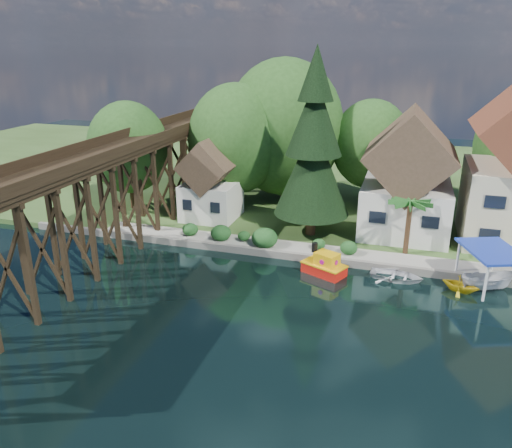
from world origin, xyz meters
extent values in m
plane|color=black|center=(0.00, 0.00, 0.00)|extent=(140.00, 140.00, 0.00)
cube|color=#2D451B|center=(0.00, 34.00, 0.25)|extent=(140.00, 52.00, 0.50)
cube|color=slate|center=(4.00, 8.00, 0.31)|extent=(60.00, 0.40, 0.62)
cube|color=gray|center=(6.00, 9.30, 0.53)|extent=(50.00, 2.60, 0.06)
cube|color=black|center=(-16.00, -6.40, 4.00)|extent=(4.00, 0.36, 8.00)
cube|color=black|center=(-16.00, -3.20, 4.00)|extent=(4.00, 0.36, 8.00)
cube|color=black|center=(-16.00, 0.00, 4.00)|extent=(4.00, 0.36, 8.00)
cube|color=black|center=(-16.00, 3.20, 4.00)|extent=(4.00, 0.36, 8.00)
cube|color=black|center=(-16.00, 6.40, 4.00)|extent=(4.00, 0.36, 8.00)
cube|color=black|center=(-16.00, 9.60, 4.00)|extent=(4.00, 0.36, 8.00)
cube|color=black|center=(-16.00, 12.80, 4.00)|extent=(4.00, 0.36, 8.00)
cube|color=black|center=(-16.00, 16.00, 4.00)|extent=(4.00, 0.36, 8.00)
cube|color=black|center=(-16.00, 19.20, 4.00)|extent=(4.00, 0.36, 8.00)
cube|color=black|center=(-16.00, 22.40, 4.00)|extent=(4.00, 0.36, 8.00)
cube|color=black|center=(-16.00, 25.60, 4.00)|extent=(4.00, 0.36, 8.00)
cube|color=black|center=(-17.75, 6.00, 8.05)|extent=(0.35, 44.00, 0.35)
cube|color=black|center=(-14.25, 6.00, 8.05)|extent=(0.35, 44.00, 0.35)
cube|color=black|center=(-16.00, 6.00, 8.35)|extent=(4.00, 44.00, 0.30)
cube|color=black|center=(-18.00, 6.00, 8.90)|extent=(0.12, 44.00, 0.80)
cube|color=black|center=(-14.00, 6.00, 8.90)|extent=(0.12, 44.00, 0.80)
cube|color=silver|center=(7.00, 16.00, 2.75)|extent=(7.50, 8.00, 4.50)
cube|color=#4A3827|center=(7.00, 16.00, 7.70)|extent=(7.64, 8.64, 7.64)
cube|color=black|center=(4.90, 11.96, 2.98)|extent=(1.35, 0.08, 1.00)
cube|color=black|center=(9.10, 11.96, 2.98)|extent=(1.35, 0.08, 1.00)
cube|color=black|center=(13.62, 12.21, 4.08)|extent=(1.53, 0.08, 1.00)
cube|color=silver|center=(-11.00, 14.50, 2.25)|extent=(5.00, 5.00, 3.50)
cube|color=#4A3827|center=(-11.00, 14.50, 5.80)|extent=(5.09, 5.40, 5.09)
cube|color=black|center=(-12.40, 11.96, 2.43)|extent=(0.90, 0.08, 1.00)
cube|color=black|center=(-9.60, 11.96, 2.43)|extent=(0.90, 0.08, 1.00)
cylinder|color=#382314|center=(-10.00, 19.00, 2.75)|extent=(0.50, 0.50, 4.50)
ellipsoid|color=#244C1B|center=(-10.00, 19.00, 7.50)|extent=(4.40, 4.40, 5.06)
cylinder|color=#382314|center=(-6.00, 23.00, 2.98)|extent=(0.50, 0.50, 4.95)
ellipsoid|color=#244C1B|center=(-6.00, 23.00, 8.20)|extent=(5.00, 5.00, 5.75)
cylinder|color=#382314|center=(3.00, 24.00, 2.52)|extent=(0.50, 0.50, 4.05)
ellipsoid|color=#244C1B|center=(3.00, 24.00, 6.80)|extent=(4.00, 4.00, 4.60)
cylinder|color=#382314|center=(-20.00, 15.00, 2.52)|extent=(0.50, 0.50, 4.05)
ellipsoid|color=#244C1B|center=(-20.00, 15.00, 6.80)|extent=(4.00, 4.00, 4.60)
ellipsoid|color=#184319|center=(-8.00, 9.20, 1.27)|extent=(1.98, 1.98, 1.53)
ellipsoid|color=#184319|center=(-6.00, 9.50, 1.09)|extent=(1.54, 1.54, 1.19)
ellipsoid|color=#184319|center=(-4.00, 9.00, 1.35)|extent=(2.20, 2.20, 1.70)
ellipsoid|color=#184319|center=(-11.00, 9.40, 1.18)|extent=(1.76, 1.76, 1.36)
ellipsoid|color=#184319|center=(0.50, 9.60, 1.09)|extent=(1.54, 1.54, 1.19)
ellipsoid|color=#184319|center=(3.00, 9.30, 1.18)|extent=(1.76, 1.76, 1.36)
cylinder|color=#382314|center=(-0.87, 12.91, 1.99)|extent=(0.89, 0.89, 2.98)
cone|color=black|center=(-0.87, 12.91, 6.45)|extent=(6.55, 6.55, 7.94)
cone|color=black|center=(-0.87, 12.91, 10.92)|extent=(4.76, 4.76, 6.45)
cone|color=black|center=(-0.87, 12.91, 14.39)|extent=(2.98, 2.98, 4.46)
cylinder|color=#382314|center=(7.39, 10.91, 2.56)|extent=(0.41, 0.41, 4.11)
ellipsoid|color=#20531B|center=(7.39, 10.91, 4.80)|extent=(3.93, 3.93, 0.94)
cube|color=red|center=(1.57, 6.11, 0.37)|extent=(3.56, 2.84, 0.84)
cube|color=#ECAC0C|center=(1.57, 6.11, 0.82)|extent=(3.70, 2.98, 0.10)
cube|color=#ECAC0C|center=(1.76, 6.03, 1.26)|extent=(2.05, 1.85, 1.05)
cylinder|color=black|center=(0.71, 6.51, 1.94)|extent=(0.46, 0.46, 0.73)
cylinder|color=#B10D7B|center=(1.49, 5.44, 1.26)|extent=(0.38, 0.23, 0.38)
cylinder|color=#B10D7B|center=(2.03, 6.61, 1.26)|extent=(0.38, 0.23, 0.38)
cylinder|color=#B10D7B|center=(2.52, 5.67, 1.26)|extent=(0.23, 0.38, 0.38)
imported|color=silver|center=(6.92, 6.76, 0.40)|extent=(4.14, 3.16, 0.80)
imported|color=silver|center=(13.14, 6.94, 0.75)|extent=(4.17, 2.74, 1.51)
cube|color=#1A34AA|center=(13.14, 6.94, 3.02)|extent=(4.80, 5.69, 0.18)
cylinder|color=white|center=(13.67, 9.40, 1.66)|extent=(0.18, 0.18, 2.72)
cylinder|color=white|center=(12.60, 4.48, 1.66)|extent=(0.18, 0.18, 2.72)
cylinder|color=white|center=(11.12, 8.45, 1.66)|extent=(0.18, 0.18, 2.72)
imported|color=yellow|center=(11.30, 6.14, 0.67)|extent=(3.11, 2.90, 1.33)
camera|label=1|loc=(6.85, -28.42, 16.61)|focal=35.00mm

